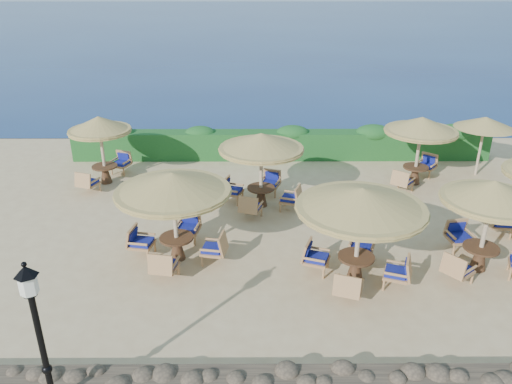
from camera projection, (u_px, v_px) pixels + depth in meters
The scene contains 12 objects.
ground at pixel (292, 238), 15.42m from camera, with size 120.00×120.00×0.00m, color tan.
sea at pixel (261, 23), 79.39m from camera, with size 160.00×160.00×0.00m, color #0C1F51.
hedge at pixel (281, 145), 21.75m from camera, with size 18.00×0.90×1.20m, color #16461C.
stone_wall at pixel (315, 384), 9.66m from camera, with size 15.00×0.65×0.44m, color brown.
lamp_post at pixel (44, 353), 8.55m from camera, with size 0.44×0.44×3.31m.
extra_parasol at pixel (485, 123), 19.32m from camera, with size 2.30×2.30×2.41m.
cafe_set_0 at pixel (174, 198), 13.53m from camera, with size 3.20×3.20×2.65m.
cafe_set_1 at pixel (360, 214), 12.58m from camera, with size 3.35×3.35×2.65m.
cafe_set_2 at pixel (490, 208), 13.05m from camera, with size 2.75×2.75×2.65m.
cafe_set_3 at pixel (101, 136), 18.67m from camera, with size 2.34×2.87×2.65m.
cafe_set_4 at pixel (261, 156), 16.79m from camera, with size 2.90×2.90×2.65m.
cafe_set_5 at pixel (420, 134), 18.55m from camera, with size 2.71×2.71×2.65m.
Camera 1 is at (-1.18, -13.51, 7.56)m, focal length 35.00 mm.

